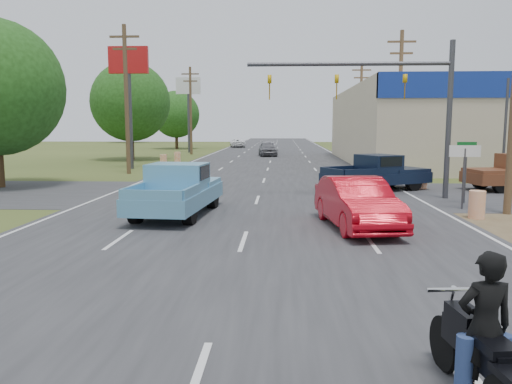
# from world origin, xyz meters

# --- Properties ---
(main_road) EXTENTS (15.00, 180.00, 0.02)m
(main_road) POSITION_xyz_m (0.00, 40.00, 0.01)
(main_road) COLOR #2D2D30
(main_road) RESTS_ON ground
(cross_road) EXTENTS (120.00, 10.00, 0.02)m
(cross_road) POSITION_xyz_m (0.00, 18.00, 0.01)
(cross_road) COLOR #2D2D30
(cross_road) RESTS_ON ground
(utility_pole_2) EXTENTS (2.00, 0.28, 10.00)m
(utility_pole_2) POSITION_xyz_m (9.50, 31.00, 5.32)
(utility_pole_2) COLOR #4C3823
(utility_pole_2) RESTS_ON ground
(utility_pole_3) EXTENTS (2.00, 0.28, 10.00)m
(utility_pole_3) POSITION_xyz_m (9.50, 49.00, 5.32)
(utility_pole_3) COLOR #4C3823
(utility_pole_3) RESTS_ON ground
(utility_pole_5) EXTENTS (2.00, 0.28, 10.00)m
(utility_pole_5) POSITION_xyz_m (-9.50, 28.00, 5.32)
(utility_pole_5) COLOR #4C3823
(utility_pole_5) RESTS_ON ground
(utility_pole_6) EXTENTS (2.00, 0.28, 10.00)m
(utility_pole_6) POSITION_xyz_m (-9.50, 52.00, 5.32)
(utility_pole_6) COLOR #4C3823
(utility_pole_6) RESTS_ON ground
(tree_1) EXTENTS (7.56, 7.56, 9.36)m
(tree_1) POSITION_xyz_m (-13.50, 42.00, 5.57)
(tree_1) COLOR #422D19
(tree_1) RESTS_ON ground
(tree_2) EXTENTS (6.72, 6.72, 8.32)m
(tree_2) POSITION_xyz_m (-14.20, 66.00, 4.95)
(tree_2) COLOR #422D19
(tree_2) RESTS_ON ground
(tree_5) EXTENTS (7.98, 7.98, 9.88)m
(tree_5) POSITION_xyz_m (30.00, 95.00, 5.88)
(tree_5) COLOR #422D19
(tree_5) RESTS_ON ground
(tree_6) EXTENTS (8.82, 8.82, 10.92)m
(tree_6) POSITION_xyz_m (-30.00, 95.00, 6.51)
(tree_6) COLOR #422D19
(tree_6) RESTS_ON ground
(barrel_0) EXTENTS (0.56, 0.56, 1.00)m
(barrel_0) POSITION_xyz_m (8.00, 12.00, 0.50)
(barrel_0) COLOR orange
(barrel_0) RESTS_ON ground
(barrel_1) EXTENTS (0.56, 0.56, 1.00)m
(barrel_1) POSITION_xyz_m (8.40, 20.50, 0.50)
(barrel_1) COLOR orange
(barrel_1) RESTS_ON ground
(barrel_2) EXTENTS (0.56, 0.56, 1.00)m
(barrel_2) POSITION_xyz_m (-8.50, 34.00, 0.50)
(barrel_2) COLOR orange
(barrel_2) RESTS_ON ground
(barrel_3) EXTENTS (0.56, 0.56, 1.00)m
(barrel_3) POSITION_xyz_m (-8.20, 38.00, 0.50)
(barrel_3) COLOR orange
(barrel_3) RESTS_ON ground
(pole_sign_left_near) EXTENTS (3.00, 0.35, 9.20)m
(pole_sign_left_near) POSITION_xyz_m (-10.50, 32.00, 7.17)
(pole_sign_left_near) COLOR #3F3F44
(pole_sign_left_near) RESTS_ON ground
(pole_sign_left_far) EXTENTS (3.00, 0.35, 9.20)m
(pole_sign_left_far) POSITION_xyz_m (-10.50, 56.00, 7.17)
(pole_sign_left_far) COLOR #3F3F44
(pole_sign_left_far) RESTS_ON ground
(lane_sign) EXTENTS (1.20, 0.08, 2.52)m
(lane_sign) POSITION_xyz_m (8.20, 14.00, 1.90)
(lane_sign) COLOR #3F3F44
(lane_sign) RESTS_ON ground
(street_name_sign) EXTENTS (0.80, 0.08, 2.61)m
(street_name_sign) POSITION_xyz_m (8.80, 15.50, 1.61)
(street_name_sign) COLOR #3F3F44
(street_name_sign) RESTS_ON ground
(signal_mast) EXTENTS (9.12, 0.40, 7.00)m
(signal_mast) POSITION_xyz_m (5.82, 17.00, 4.80)
(signal_mast) COLOR #3F3F44
(signal_mast) RESTS_ON ground
(red_convertible) EXTENTS (2.46, 5.13, 1.62)m
(red_convertible) POSITION_xyz_m (3.49, 10.05, 0.81)
(red_convertible) COLOR #B20815
(red_convertible) RESTS_ON ground
(motorcycle) EXTENTS (0.76, 2.37, 1.20)m
(motorcycle) POSITION_xyz_m (3.42, -0.35, 0.53)
(motorcycle) COLOR black
(motorcycle) RESTS_ON ground
(rider) EXTENTS (0.70, 0.50, 1.78)m
(rider) POSITION_xyz_m (3.41, -0.28, 0.89)
(rider) COLOR black
(rider) RESTS_ON ground
(blue_pickup) EXTENTS (2.69, 5.91, 1.90)m
(blue_pickup) POSITION_xyz_m (-2.74, 12.25, 0.96)
(blue_pickup) COLOR black
(blue_pickup) RESTS_ON ground
(navy_pickup) EXTENTS (5.87, 4.49, 1.83)m
(navy_pickup) POSITION_xyz_m (5.99, 19.71, 0.93)
(navy_pickup) COLOR black
(navy_pickup) RESTS_ON ground
(distant_car_grey) EXTENTS (2.36, 4.84, 1.59)m
(distant_car_grey) POSITION_xyz_m (-0.50, 49.08, 0.79)
(distant_car_grey) COLOR slate
(distant_car_grey) RESTS_ON ground
(distant_car_silver) EXTENTS (2.31, 4.82, 1.36)m
(distant_car_silver) POSITION_xyz_m (-0.50, 56.57, 0.68)
(distant_car_silver) COLOR silver
(distant_car_silver) RESTS_ON ground
(distant_car_white) EXTENTS (2.89, 4.99, 1.31)m
(distant_car_white) POSITION_xyz_m (-5.87, 71.71, 0.65)
(distant_car_white) COLOR white
(distant_car_white) RESTS_ON ground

